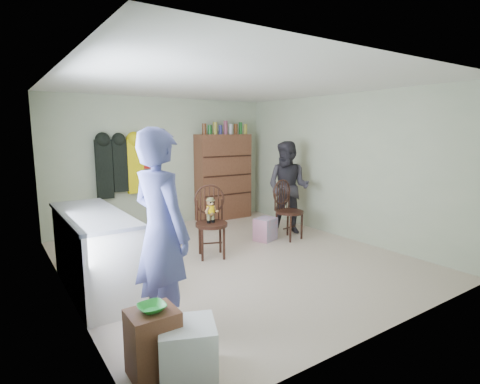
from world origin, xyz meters
TOP-DOWN VIEW (x-y plane):
  - ground_plane at (0.00, 0.00)m, footprint 5.00×5.00m
  - room_walls at (0.00, 0.53)m, footprint 5.00×5.00m
  - counter at (-1.95, 0.00)m, footprint 0.64×1.86m
  - stool at (-1.97, -1.88)m, footprint 0.36×0.31m
  - bowl at (-1.97, -1.88)m, footprint 0.21×0.21m
  - plastic_tub at (-1.75, -2.01)m, footprint 0.55×0.54m
  - chair_front at (-0.20, 0.31)m, footprint 0.62×0.62m
  - chair_far at (1.36, 0.38)m, footprint 0.52×0.52m
  - striped_bag at (0.98, 0.50)m, footprint 0.44×0.39m
  - person_left at (-1.65, -1.33)m, footprint 0.59×0.77m
  - person_right at (1.64, 0.68)m, footprint 0.94×1.02m
  - dresser at (1.25, 2.30)m, footprint 1.20×0.39m
  - coat_rack at (-0.83, 2.38)m, footprint 1.42×0.12m

SIDE VIEW (x-z plane):
  - ground_plane at x=0.00m, z-range 0.00..0.00m
  - striped_bag at x=0.98m, z-range 0.00..0.39m
  - plastic_tub at x=-1.75m, z-range 0.00..0.41m
  - stool at x=-1.97m, z-range 0.00..0.52m
  - counter at x=-1.95m, z-range 0.00..0.94m
  - bowl at x=-1.97m, z-range 0.52..0.57m
  - chair_far at x=1.36m, z-range 0.04..1.07m
  - chair_front at x=-0.20m, z-range 0.07..1.14m
  - person_right at x=1.64m, z-range 0.00..1.69m
  - dresser at x=1.25m, z-range -0.12..1.95m
  - person_left at x=-1.65m, z-range 0.00..1.90m
  - coat_rack at x=-0.83m, z-range 0.70..1.80m
  - room_walls at x=0.00m, z-range -0.92..4.08m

